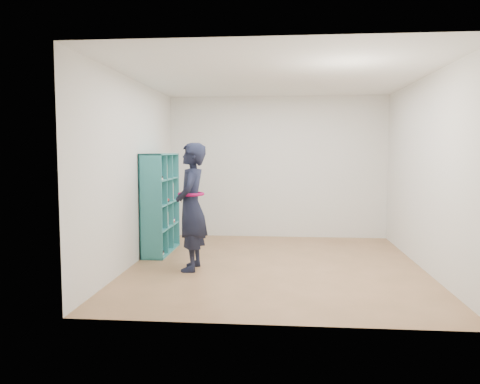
{
  "coord_description": "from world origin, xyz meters",
  "views": [
    {
      "loc": [
        0.08,
        -6.43,
        1.6
      ],
      "look_at": [
        -0.52,
        0.3,
        1.01
      ],
      "focal_mm": 35.0,
      "sensor_mm": 36.0,
      "label": 1
    }
  ],
  "objects": [
    {
      "name": "ceiling",
      "position": [
        0.0,
        0.0,
        2.6
      ],
      "size": [
        4.5,
        4.5,
        0.0
      ],
      "primitive_type": "plane",
      "color": "white",
      "rests_on": "wall_back"
    },
    {
      "name": "smartphone",
      "position": [
        -1.27,
        -0.24,
        0.97
      ],
      "size": [
        0.03,
        0.11,
        0.13
      ],
      "rotation": [
        0.45,
        0.0,
        0.17
      ],
      "color": "silver",
      "rests_on": "person"
    },
    {
      "name": "bookshelf",
      "position": [
        -1.85,
        0.74,
        0.76
      ],
      "size": [
        0.34,
        1.17,
        1.56
      ],
      "color": "teal",
      "rests_on": "floor"
    },
    {
      "name": "wall_back",
      "position": [
        0.0,
        2.25,
        1.3
      ],
      "size": [
        4.0,
        0.02,
        2.6
      ],
      "primitive_type": "cube",
      "color": "silver",
      "rests_on": "floor"
    },
    {
      "name": "floor",
      "position": [
        0.0,
        0.0,
        0.0
      ],
      "size": [
        4.5,
        4.5,
        0.0
      ],
      "primitive_type": "plane",
      "color": "olive",
      "rests_on": "ground"
    },
    {
      "name": "person",
      "position": [
        -1.12,
        -0.31,
        0.86
      ],
      "size": [
        0.42,
        0.63,
        1.71
      ],
      "rotation": [
        0.0,
        0.0,
        -1.55
      ],
      "color": "black",
      "rests_on": "floor"
    },
    {
      "name": "wall_left",
      "position": [
        -2.0,
        0.0,
        1.3
      ],
      "size": [
        0.02,
        4.5,
        2.6
      ],
      "primitive_type": "cube",
      "color": "silver",
      "rests_on": "floor"
    },
    {
      "name": "wall_front",
      "position": [
        0.0,
        -2.25,
        1.3
      ],
      "size": [
        4.0,
        0.02,
        2.6
      ],
      "primitive_type": "cube",
      "color": "silver",
      "rests_on": "floor"
    },
    {
      "name": "wall_right",
      "position": [
        2.0,
        0.0,
        1.3
      ],
      "size": [
        0.02,
        4.5,
        2.6
      ],
      "primitive_type": "cube",
      "color": "silver",
      "rests_on": "floor"
    }
  ]
}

